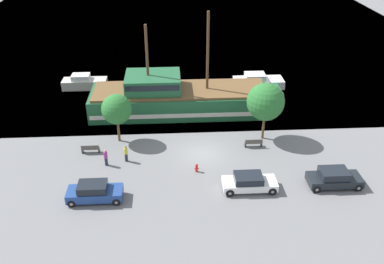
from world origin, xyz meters
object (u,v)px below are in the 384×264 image
at_px(bench_promenade_east, 90,149).
at_px(parked_car_curb_mid, 334,178).
at_px(fire_hydrant, 197,167).
at_px(moored_boat_outer, 84,83).
at_px(moored_boat_dockside, 258,82).
at_px(pirate_ship, 178,98).
at_px(pedestrian_walking_far, 126,154).
at_px(parked_car_curb_front, 249,182).
at_px(parked_car_curb_rear, 94,192).
at_px(bench_promenade_west, 254,143).
at_px(pedestrian_walking_near, 106,158).

bearing_deg(bench_promenade_east, parked_car_curb_mid, -17.07).
bearing_deg(fire_hydrant, moored_boat_outer, 123.20).
bearing_deg(moored_boat_dockside, pirate_ship, -147.62).
distance_m(pirate_ship, moored_boat_dockside, 11.87).
bearing_deg(pedestrian_walking_far, moored_boat_outer, 110.48).
distance_m(parked_car_curb_front, pedestrian_walking_far, 11.20).
relative_size(pirate_ship, bench_promenade_east, 12.65).
xyz_separation_m(bench_promenade_east, pedestrian_walking_far, (3.38, -1.59, 0.35)).
height_order(pirate_ship, parked_car_curb_rear, pirate_ship).
height_order(moored_boat_outer, parked_car_curb_mid, moored_boat_outer).
distance_m(pirate_ship, parked_car_curb_front, 15.59).
distance_m(moored_boat_outer, fire_hydrant, 22.80).
xyz_separation_m(pirate_ship, moored_boat_outer, (-11.30, 7.18, -0.90)).
bearing_deg(pedestrian_walking_far, pirate_ship, 63.44).
bearing_deg(moored_boat_outer, pirate_ship, -32.44).
distance_m(moored_boat_dockside, pedestrian_walking_far, 22.04).
bearing_deg(fire_hydrant, moored_boat_dockside, 64.18).
height_order(parked_car_curb_front, pedestrian_walking_far, pedestrian_walking_far).
height_order(moored_boat_outer, pedestrian_walking_far, moored_boat_outer).
xyz_separation_m(pirate_ship, fire_hydrant, (1.18, -11.89, -1.18)).
xyz_separation_m(pirate_ship, parked_car_curb_rear, (-6.95, -15.30, -0.85)).
height_order(bench_promenade_west, pedestrian_walking_far, pedestrian_walking_far).
bearing_deg(parked_car_curb_mid, parked_car_curb_rear, -177.78).
relative_size(parked_car_curb_mid, fire_hydrant, 5.61).
relative_size(parked_car_curb_rear, pedestrian_walking_far, 2.72).
height_order(parked_car_curb_mid, bench_promenade_west, parked_car_curb_mid).
distance_m(parked_car_curb_front, bench_promenade_west, 6.77).
distance_m(pirate_ship, pedestrian_walking_far, 11.06).
distance_m(parked_car_curb_front, bench_promenade_east, 14.94).
xyz_separation_m(parked_car_curb_front, bench_promenade_west, (1.60, 6.57, -0.25)).
height_order(parked_car_curb_rear, pedestrian_walking_far, pedestrian_walking_far).
relative_size(parked_car_curb_mid, pedestrian_walking_far, 2.76).
bearing_deg(bench_promenade_east, parked_car_curb_front, -25.34).
height_order(parked_car_curb_front, fire_hydrant, parked_car_curb_front).
bearing_deg(parked_car_curb_rear, fire_hydrant, 22.79).
relative_size(bench_promenade_east, pedestrian_walking_near, 1.04).
xyz_separation_m(pirate_ship, bench_promenade_west, (6.79, -8.11, -1.15)).
bearing_deg(moored_boat_outer, bench_promenade_west, -40.21).
xyz_separation_m(parked_car_curb_front, fire_hydrant, (-4.01, 2.79, -0.27)).
distance_m(moored_boat_outer, pedestrian_walking_near, 18.21).
xyz_separation_m(pirate_ship, parked_car_curb_mid, (12.13, -14.56, -0.86)).
relative_size(moored_boat_dockside, parked_car_curb_mid, 1.41).
bearing_deg(fire_hydrant, bench_promenade_east, 159.19).
height_order(pirate_ship, bench_promenade_west, pirate_ship).
xyz_separation_m(parked_car_curb_front, parked_car_curb_rear, (-12.13, -0.63, 0.05)).
height_order(parked_car_curb_front, parked_car_curb_rear, parked_car_curb_rear).
relative_size(parked_car_curb_mid, bench_promenade_east, 2.65).
xyz_separation_m(bench_promenade_west, pedestrian_walking_far, (-11.72, -1.76, 0.35)).
relative_size(pirate_ship, moored_boat_dockside, 3.39).
height_order(moored_boat_dockside, fire_hydrant, moored_boat_dockside).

